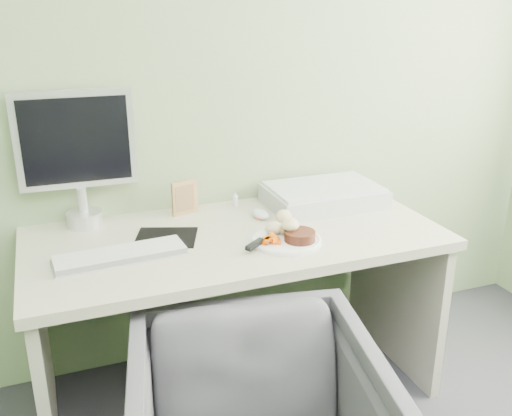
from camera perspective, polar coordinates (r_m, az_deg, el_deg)
name	(u,v)px	position (r m, az deg, el deg)	size (l,w,h in m)	color
wall_back	(204,61)	(2.42, -5.17, 14.44)	(3.50, 3.50, 0.00)	gray
desk	(237,276)	(2.30, -1.95, -6.79)	(1.60, 0.75, 0.73)	beige
plate	(286,240)	(2.15, 3.06, -3.26)	(0.26, 0.26, 0.01)	white
steak	(300,236)	(2.12, 4.40, -2.80)	(0.12, 0.12, 0.04)	black
potato_pile	(289,224)	(2.19, 3.29, -1.62)	(0.12, 0.09, 0.07)	tan
carrot_heap	(272,237)	(2.10, 1.57, -2.94)	(0.06, 0.05, 0.04)	#FF5A05
steak_knife	(261,241)	(2.09, 0.48, -3.30)	(0.21, 0.17, 0.02)	silver
mousepad	(166,237)	(2.21, -8.98, -2.93)	(0.23, 0.20, 0.00)	black
keyboard	(120,254)	(2.06, -13.41, -4.53)	(0.45, 0.13, 0.02)	white
computer_mouse	(260,214)	(2.37, 0.44, -0.61)	(0.06, 0.10, 0.04)	white
photo_frame	(185,198)	(2.41, -7.14, 1.04)	(0.12, 0.01, 0.15)	#A5874D
eyedrop_bottle	(235,200)	(2.50, -2.08, 0.82)	(0.02, 0.02, 0.07)	white
scanner	(323,196)	(2.54, 6.76, 1.18)	(0.49, 0.33, 0.08)	#A2A3A9
monitor	(77,151)	(2.32, -17.49, 5.43)	(0.45, 0.14, 0.54)	silver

